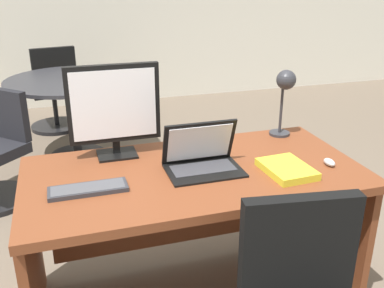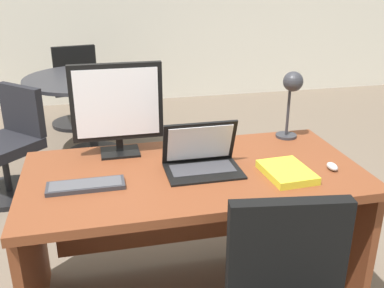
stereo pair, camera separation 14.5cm
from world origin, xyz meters
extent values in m
plane|color=#6B5B4C|center=(0.00, 1.50, 0.00)|extent=(12.00, 12.00, 0.00)
cube|color=brown|center=(0.00, 0.00, 0.73)|extent=(1.62, 0.83, 0.04)
cube|color=brown|center=(-0.79, 0.00, 0.35)|extent=(0.04, 0.73, 0.71)
cube|color=brown|center=(0.79, 0.00, 0.35)|extent=(0.04, 0.73, 0.71)
cube|color=brown|center=(0.00, 0.31, 0.39)|extent=(1.43, 0.02, 0.49)
cube|color=black|center=(-0.33, 0.29, 0.75)|extent=(0.20, 0.16, 0.01)
cube|color=black|center=(-0.33, 0.30, 0.80)|extent=(0.04, 0.02, 0.07)
cube|color=black|center=(-0.33, 0.29, 1.03)|extent=(0.46, 0.04, 0.39)
cube|color=white|center=(-0.33, 0.27, 1.03)|extent=(0.42, 0.00, 0.35)
cube|color=black|center=(0.04, -0.03, 0.75)|extent=(0.36, 0.25, 0.01)
cube|color=#38383D|center=(0.04, -0.01, 0.76)|extent=(0.31, 0.14, 0.00)
cube|color=black|center=(0.04, 0.06, 0.87)|extent=(0.36, 0.09, 0.23)
cube|color=white|center=(0.04, 0.05, 0.87)|extent=(0.32, 0.07, 0.19)
cube|color=#2D2D33|center=(-0.51, -0.07, 0.76)|extent=(0.34, 0.12, 0.02)
cube|color=#47474C|center=(-0.51, -0.07, 0.77)|extent=(0.31, 0.10, 0.00)
ellipsoid|color=#B7BABF|center=(0.65, -0.14, 0.77)|extent=(0.04, 0.08, 0.03)
cylinder|color=#2D2D33|center=(0.62, 0.32, 0.76)|extent=(0.12, 0.12, 0.01)
cylinder|color=#2D2D33|center=(0.62, 0.32, 0.90)|extent=(0.02, 0.02, 0.28)
sphere|color=#2D2D33|center=(0.62, 0.29, 1.08)|extent=(0.11, 0.11, 0.11)
cube|color=yellow|center=(0.41, -0.15, 0.77)|extent=(0.22, 0.28, 0.04)
cube|color=black|center=(0.19, -0.66, 0.69)|extent=(0.44, 0.12, 0.44)
cylinder|color=black|center=(-0.48, 2.11, 0.02)|extent=(0.51, 0.51, 0.04)
cylinder|color=black|center=(-0.48, 2.11, 0.38)|extent=(0.08, 0.08, 0.69)
cylinder|color=#2D2D33|center=(-0.48, 2.11, 0.74)|extent=(1.14, 1.14, 0.03)
cylinder|color=black|center=(-1.15, 1.43, 0.02)|extent=(0.56, 0.56, 0.04)
cylinder|color=black|center=(-1.15, 1.43, 0.21)|extent=(0.05, 0.05, 0.33)
cube|color=black|center=(-1.15, 1.43, 0.41)|extent=(0.65, 0.65, 0.08)
cube|color=black|center=(-1.00, 1.59, 0.64)|extent=(0.35, 0.35, 0.38)
cylinder|color=black|center=(-0.66, 3.04, 0.02)|extent=(0.56, 0.56, 0.04)
cylinder|color=black|center=(-0.66, 3.04, 0.22)|extent=(0.05, 0.05, 0.36)
cube|color=black|center=(-0.66, 3.04, 0.44)|extent=(0.54, 0.54, 0.08)
cube|color=black|center=(-0.62, 2.83, 0.70)|extent=(0.44, 0.14, 0.44)
camera|label=1|loc=(-0.58, -1.84, 1.65)|focal=41.12mm
camera|label=2|loc=(-0.44, -1.87, 1.65)|focal=41.12mm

